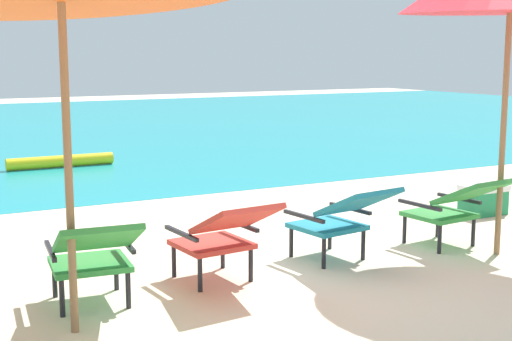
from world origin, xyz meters
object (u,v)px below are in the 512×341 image
swim_buoy (61,161)px  cooler_box (483,199)px  lounge_chair_far_left (93,253)px  lounge_chair_near_left (223,233)px  lounge_chair_near_right (342,216)px  lounge_chair_far_right (455,205)px

swim_buoy → cooler_box: size_ratio=3.38×
lounge_chair_far_left → lounge_chair_near_left: size_ratio=1.01×
lounge_chair_near_left → lounge_chair_near_right: 1.11m
lounge_chair_near_left → lounge_chair_far_left: bearing=-175.3°
lounge_chair_far_left → lounge_chair_far_right: 3.25m
cooler_box → lounge_chair_near_left: bearing=-166.1°
swim_buoy → lounge_chair_far_left: bearing=-101.1°
lounge_chair_far_left → lounge_chair_far_right: (3.25, 0.05, 0.00)m
lounge_chair_far_left → lounge_chair_near_right: (2.11, 0.15, 0.00)m
lounge_chair_near_right → lounge_chair_near_left: bearing=-176.5°
lounge_chair_far_left → lounge_chair_far_right: same height
lounge_chair_far_left → lounge_chair_near_left: 1.01m
lounge_chair_far_right → cooler_box: lounge_chair_far_right is taller
lounge_chair_near_left → lounge_chair_near_right: size_ratio=0.98×
lounge_chair_far_left → cooler_box: (4.52, 0.96, -0.24)m
lounge_chair_far_left → lounge_chair_near_left: same height
lounge_chair_near_left → lounge_chair_far_right: size_ratio=0.99×
swim_buoy → lounge_chair_near_right: 6.27m
lounge_chair_far_left → lounge_chair_near_left: bearing=4.7°
lounge_chair_near_right → cooler_box: 2.55m
lounge_chair_far_left → swim_buoy: bearing=78.9°
lounge_chair_near_left → cooler_box: size_ratio=1.94×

